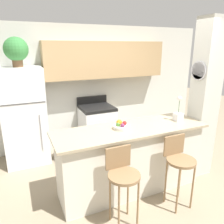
{
  "coord_description": "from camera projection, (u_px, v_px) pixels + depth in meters",
  "views": [
    {
      "loc": [
        -1.45,
        -2.55,
        2.12
      ],
      "look_at": [
        0.0,
        0.68,
        1.05
      ],
      "focal_mm": 35.0,
      "sensor_mm": 36.0,
      "label": 1
    }
  ],
  "objects": [
    {
      "name": "fruit_bowl",
      "position": [
        121.0,
        126.0,
        3.08
      ],
      "size": [
        0.24,
        0.24,
        0.12
      ],
      "color": "silver",
      "rests_on": "counter_bar"
    },
    {
      "name": "refrigerator",
      "position": [
        24.0,
        116.0,
        4.0
      ],
      "size": [
        0.75,
        0.7,
        1.78
      ],
      "color": "white",
      "rests_on": "ground_plane"
    },
    {
      "name": "bar_stool_right",
      "position": [
        179.0,
        161.0,
        2.89
      ],
      "size": [
        0.38,
        0.38,
        0.98
      ],
      "color": "olive",
      "rests_on": "ground_plane"
    },
    {
      "name": "trash_bin",
      "position": [
        62.0,
        150.0,
        4.23
      ],
      "size": [
        0.28,
        0.28,
        0.38
      ],
      "color": "black",
      "rests_on": "ground_plane"
    },
    {
      "name": "stove_range",
      "position": [
        97.0,
        127.0,
        4.7
      ],
      "size": [
        0.68,
        0.66,
        1.07
      ],
      "color": "white",
      "rests_on": "ground_plane"
    },
    {
      "name": "bar_stool_left",
      "position": [
        123.0,
        176.0,
        2.56
      ],
      "size": [
        0.38,
        0.38,
        0.98
      ],
      "color": "olive",
      "rests_on": "ground_plane"
    },
    {
      "name": "potted_plant_on_fridge",
      "position": [
        16.0,
        50.0,
        3.66
      ],
      "size": [
        0.4,
        0.4,
        0.5
      ],
      "color": "brown",
      "rests_on": "refrigerator"
    },
    {
      "name": "ground_plane",
      "position": [
        130.0,
        188.0,
        3.41
      ],
      "size": [
        14.0,
        14.0,
        0.0
      ],
      "primitive_type": "plane",
      "color": "gray"
    },
    {
      "name": "wall_back",
      "position": [
        95.0,
        76.0,
        4.68
      ],
      "size": [
        5.6,
        0.38,
        2.55
      ],
      "color": "silver",
      "rests_on": "ground_plane"
    },
    {
      "name": "orchid_vase",
      "position": [
        178.0,
        114.0,
        3.39
      ],
      "size": [
        0.12,
        0.12,
        0.39
      ],
      "color": "white",
      "rests_on": "counter_bar"
    },
    {
      "name": "pillar_right",
      "position": [
        204.0,
        101.0,
        3.52
      ],
      "size": [
        0.38,
        0.32,
        2.55
      ],
      "color": "silver",
      "rests_on": "ground_plane"
    },
    {
      "name": "counter_bar",
      "position": [
        131.0,
        159.0,
        3.26
      ],
      "size": [
        2.25,
        0.71,
        1.0
      ],
      "color": "silver",
      "rests_on": "ground_plane"
    }
  ]
}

